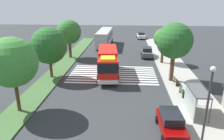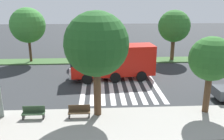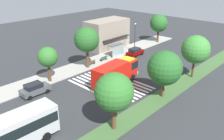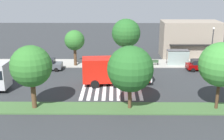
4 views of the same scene
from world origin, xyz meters
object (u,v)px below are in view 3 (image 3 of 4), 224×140
at_px(parked_car_east, 135,52).
at_px(median_tree_west, 165,68).
at_px(fire_truck, 117,72).
at_px(transit_bus, 1,136).
at_px(median_tree_far_west, 114,92).
at_px(bus_stop_shelter, 117,48).
at_px(median_tree_center, 196,49).
at_px(sidewalk_tree_far_west, 48,57).
at_px(sidewalk_tree_east, 159,23).
at_px(bench_near_shelter, 104,58).
at_px(parked_car_mid, 35,89).
at_px(street_lamp, 135,35).
at_px(bench_west_of_shelter, 92,63).
at_px(sidewalk_tree_west, 87,40).

relative_size(parked_car_east, median_tree_west, 0.64).
height_order(fire_truck, transit_bus, fire_truck).
distance_m(median_tree_far_west, median_tree_west, 10.39).
bearing_deg(fire_truck, transit_bus, -178.17).
distance_m(bus_stop_shelter, median_tree_center, 17.11).
bearing_deg(median_tree_west, sidewalk_tree_far_west, 116.27).
bearing_deg(sidewalk_tree_east, fire_truck, -161.12).
distance_m(bench_near_shelter, median_tree_far_west, 23.08).
distance_m(parked_car_mid, street_lamp, 26.31).
xyz_separation_m(bus_stop_shelter, median_tree_center, (0.59, -16.81, 3.18)).
relative_size(street_lamp, median_tree_center, 0.88).
height_order(bus_stop_shelter, bench_near_shelter, bus_stop_shelter).
bearing_deg(bus_stop_shelter, street_lamp, -8.61).
height_order(parked_car_east, sidewalk_tree_east, sidewalk_tree_east).
height_order(sidewalk_tree_far_west, sidewalk_tree_east, sidewalk_tree_east).
xyz_separation_m(parked_car_east, transit_bus, (-32.67, -8.90, 1.30)).
distance_m(transit_bus, sidewalk_tree_east, 46.30).
bearing_deg(median_tree_far_west, bench_west_of_shelter, 54.68).
bearing_deg(sidewalk_tree_west, sidewalk_tree_far_west, 180.00).
relative_size(street_lamp, median_tree_far_west, 0.92).
bearing_deg(sidewalk_tree_far_west, parked_car_mid, -151.42).
xyz_separation_m(parked_car_east, bench_west_of_shelter, (-10.25, 2.59, -0.29)).
bearing_deg(bus_stop_shelter, sidewalk_tree_far_west, -178.74).
height_order(median_tree_far_west, median_tree_west, median_tree_far_west).
bearing_deg(parked_car_east, bus_stop_shelter, 136.72).
bearing_deg(parked_car_mid, transit_bus, -133.43).
xyz_separation_m(bus_stop_shelter, median_tree_west, (-8.83, -16.81, 2.68)).
xyz_separation_m(sidewalk_tree_far_west, median_tree_west, (8.11, -16.43, 0.28)).
relative_size(bench_near_shelter, bench_west_of_shelter, 1.00).
height_order(parked_car_mid, parked_car_east, parked_car_mid).
bearing_deg(median_tree_far_west, median_tree_west, 0.00).
bearing_deg(bench_near_shelter, parked_car_mid, -171.34).
distance_m(parked_car_mid, bus_stop_shelter, 21.16).
relative_size(parked_car_mid, bench_near_shelter, 2.71).
bearing_deg(sidewalk_tree_far_west, street_lamp, -1.04).
distance_m(parked_car_mid, transit_bus, 12.54).
xyz_separation_m(transit_bus, street_lamp, (34.82, 10.70, 1.70)).
xyz_separation_m(bus_stop_shelter, street_lamp, (5.10, -0.77, 2.00)).
distance_m(bus_stop_shelter, sidewalk_tree_east, 15.44).
distance_m(fire_truck, bus_stop_shelter, 13.49).
height_order(parked_car_mid, bus_stop_shelter, bus_stop_shelter).
bearing_deg(parked_car_mid, bench_west_of_shelter, 11.74).
xyz_separation_m(parked_car_mid, sidewalk_tree_far_west, (4.04, 2.20, 3.35)).
xyz_separation_m(fire_truck, sidewalk_tree_east, (25.20, 8.62, 2.80)).
xyz_separation_m(transit_bus, median_tree_far_west, (10.50, -5.33, 2.64)).
relative_size(parked_car_mid, bench_west_of_shelter, 2.71).
relative_size(fire_truck, parked_car_mid, 2.16).
distance_m(transit_bus, median_tree_west, 21.69).
bearing_deg(sidewalk_tree_east, parked_car_mid, -176.52).
xyz_separation_m(bench_near_shelter, median_tree_far_west, (-15.22, -16.82, 4.23)).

